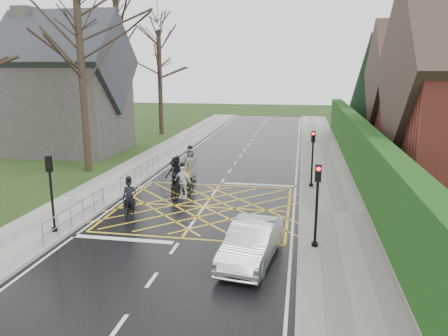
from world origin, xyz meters
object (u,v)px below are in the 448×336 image
(cyclist_mid, at_px, (174,177))
(cyclist_back, at_px, (177,177))
(cyclist_front, at_px, (183,185))
(car, at_px, (252,242))
(cyclist_lead, at_px, (190,168))
(cyclist_rear, at_px, (129,204))

(cyclist_mid, bearing_deg, cyclist_back, -57.67)
(cyclist_back, xyz_separation_m, cyclist_front, (0.73, -1.60, -0.01))
(car, bearing_deg, cyclist_back, 128.96)
(cyclist_back, height_order, cyclist_lead, cyclist_lead)
(cyclist_back, relative_size, cyclist_lead, 0.88)
(cyclist_rear, bearing_deg, car, -46.27)
(cyclist_rear, distance_m, cyclist_lead, 7.04)
(cyclist_mid, height_order, cyclist_lead, cyclist_lead)
(cyclist_front, bearing_deg, cyclist_rear, -95.59)
(car, bearing_deg, cyclist_front, 130.43)
(cyclist_back, bearing_deg, car, -79.07)
(cyclist_back, xyz_separation_m, car, (5.04, -8.33, -0.02))
(cyclist_back, bearing_deg, cyclist_lead, 66.43)
(cyclist_front, relative_size, cyclist_lead, 0.88)
(cyclist_rear, xyz_separation_m, cyclist_lead, (1.01, 6.97, 0.11))
(car, bearing_deg, cyclist_lead, 122.68)
(cyclist_back, distance_m, car, 9.73)
(cyclist_back, relative_size, cyclist_mid, 1.04)
(cyclist_back, bearing_deg, cyclist_front, -85.76)
(cyclist_back, height_order, cyclist_mid, cyclist_back)
(cyclist_rear, relative_size, cyclist_back, 1.04)
(cyclist_lead, height_order, car, cyclist_lead)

